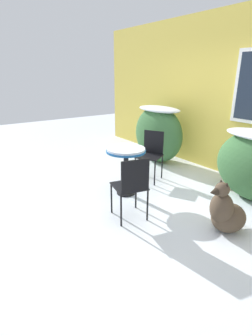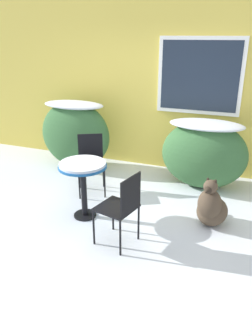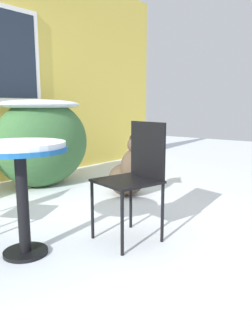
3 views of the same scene
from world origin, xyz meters
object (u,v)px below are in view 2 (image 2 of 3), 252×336
Objects in this scene: patio_chair_near_table at (91,161)px; patio_chair_far_side at (121,206)px; dog at (211,208)px; patio_table at (83,173)px.

patio_chair_far_side is at bearing -77.89° from patio_chair_near_table.
dog is at bearing 143.67° from patio_chair_far_side.
patio_table is at bearing -98.21° from patio_chair_near_table.
patio_chair_far_side is at bearing -30.30° from patio_table.
dog is at bearing -39.01° from patio_chair_near_table.
patio_chair_far_side is 1.23m from dog.
dog is at bearing 13.03° from patio_table.
dog is (1.62, 0.37, -0.38)m from patio_table.
patio_chair_near_table is 1.00× the size of patio_chair_far_side.
patio_table is 1.11× the size of dog.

